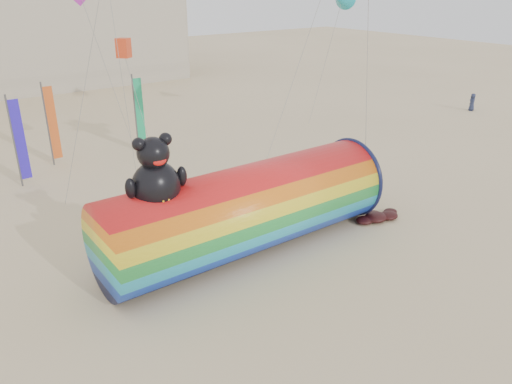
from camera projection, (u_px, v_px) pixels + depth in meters
ground at (268, 259)px, 20.84m from camera, size 160.00×160.00×0.00m
windsock_assembly at (247, 207)px, 20.94m from camera, size 12.77×3.89×5.89m
kite_handler at (353, 198)px, 24.57m from camera, size 0.62×0.42×1.64m
fabric_bundle at (378, 216)px, 24.17m from camera, size 2.62×1.35×0.41m
festival_banners at (73, 125)px, 30.24m from camera, size 8.51×2.62×5.20m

